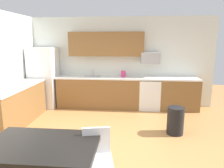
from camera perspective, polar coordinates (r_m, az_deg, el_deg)
ground_plane at (r=4.26m, az=-1.27°, el=-16.15°), size 12.00×12.00×0.00m
wall_back at (r=6.43m, az=1.34°, el=6.08°), size 5.80×0.10×2.70m
cabinet_run_back at (r=6.30m, az=-3.72°, el=-2.38°), size 2.44×0.60×0.90m
cabinet_run_back_right at (r=6.39m, az=17.86°, el=-2.75°), size 1.11×0.60×0.90m
cabinet_run_left at (r=5.51m, az=-24.88°, el=-5.58°), size 0.60×2.00×0.90m
countertop_back at (r=6.14m, az=1.10°, el=1.76°), size 4.80×0.64×0.04m
countertop_left at (r=5.40m, az=-25.32°, el=-0.81°), size 0.64×2.00×0.04m
upper_cabinets_back at (r=6.21m, az=-1.59°, el=10.96°), size 2.20×0.34×0.70m
refrigerator at (r=6.59m, az=-18.23°, el=1.69°), size 0.76×0.70×1.80m
oven_range at (r=6.25m, az=10.21°, el=-2.62°), size 0.60×0.60×0.91m
microwave at (r=6.18m, az=10.49°, el=7.07°), size 0.54×0.36×0.32m
sink_basin at (r=6.24m, az=-5.50°, el=1.49°), size 0.48×0.40×0.14m
sink_faucet at (r=6.39m, az=-5.23°, el=3.19°), size 0.02×0.02×0.24m
dining_table at (r=2.84m, az=-18.87°, el=-16.40°), size 1.40×0.90×0.74m
chair_near_table at (r=2.92m, az=-4.19°, el=-18.96°), size 0.47×0.47×0.85m
trash_bin at (r=4.75m, az=17.09°, el=-9.62°), size 0.36×0.36×0.60m
kettle at (r=6.16m, az=3.12°, el=2.72°), size 0.14×0.14×0.20m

